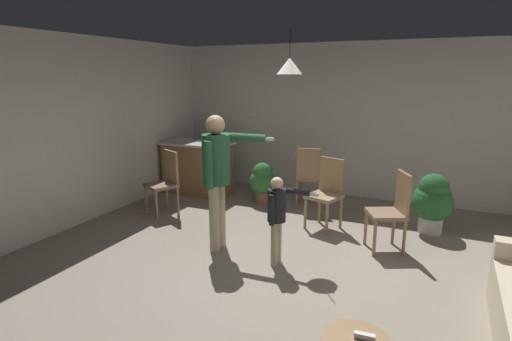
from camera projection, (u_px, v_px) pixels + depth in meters
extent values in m
plane|color=gray|center=(278.00, 267.00, 4.61)|extent=(7.68, 7.68, 0.00)
cube|color=beige|center=(345.00, 121.00, 7.13)|extent=(6.40, 0.10, 2.70)
cube|color=beige|center=(64.00, 134.00, 5.59)|extent=(0.10, 6.40, 2.70)
cylinder|color=#99754C|center=(499.00, 298.00, 3.91)|extent=(0.05, 0.05, 0.06)
cube|color=olive|center=(198.00, 169.00, 7.44)|extent=(1.20, 0.60, 0.91)
cube|color=beige|center=(197.00, 143.00, 7.33)|extent=(1.26, 0.66, 0.04)
cylinder|color=tan|center=(221.00, 214.00, 5.09)|extent=(0.12, 0.12, 0.85)
cylinder|color=tan|center=(214.00, 219.00, 4.93)|extent=(0.12, 0.12, 0.85)
cylinder|color=#265938|center=(216.00, 159.00, 4.85)|extent=(0.34, 0.34, 0.60)
sphere|color=tan|center=(215.00, 125.00, 4.75)|extent=(0.23, 0.23, 0.23)
cylinder|color=#265938|center=(244.00, 138.00, 4.86)|extent=(0.57, 0.13, 0.10)
cube|color=white|center=(268.00, 139.00, 4.75)|extent=(0.13, 0.04, 0.04)
cylinder|color=#265938|center=(209.00, 165.00, 4.68)|extent=(0.10, 0.10, 0.57)
cylinder|color=tan|center=(278.00, 241.00, 4.68)|extent=(0.08, 0.08, 0.53)
cylinder|color=tan|center=(274.00, 244.00, 4.59)|extent=(0.08, 0.08, 0.53)
cylinder|color=black|center=(277.00, 205.00, 4.53)|extent=(0.21, 0.21, 0.37)
sphere|color=#D8AD8C|center=(277.00, 183.00, 4.47)|extent=(0.14, 0.14, 0.14)
cylinder|color=black|center=(296.00, 192.00, 4.51)|extent=(0.35, 0.09, 0.06)
cube|color=white|center=(313.00, 194.00, 4.42)|extent=(0.13, 0.05, 0.04)
cylinder|color=black|center=(272.00, 210.00, 4.43)|extent=(0.06, 0.06, 0.35)
cylinder|color=#99754C|center=(297.00, 194.00, 6.66)|extent=(0.04, 0.04, 0.45)
cylinder|color=#99754C|center=(318.00, 195.00, 6.57)|extent=(0.04, 0.04, 0.45)
cylinder|color=#99754C|center=(300.00, 188.00, 7.00)|extent=(0.04, 0.04, 0.45)
cylinder|color=#99754C|center=(321.00, 190.00, 6.91)|extent=(0.04, 0.04, 0.45)
cube|color=#7F664C|center=(309.00, 177.00, 6.73)|extent=(0.48, 0.48, 0.05)
cube|color=#99754C|center=(308.00, 164.00, 6.49)|extent=(0.38, 0.10, 0.50)
cylinder|color=#99754C|center=(404.00, 239.00, 4.84)|extent=(0.04, 0.04, 0.45)
cylinder|color=#99754C|center=(393.00, 228.00, 5.19)|extent=(0.04, 0.04, 0.45)
cylinder|color=#99754C|center=(375.00, 239.00, 4.83)|extent=(0.04, 0.04, 0.45)
cylinder|color=#99754C|center=(366.00, 228.00, 5.18)|extent=(0.04, 0.04, 0.45)
cube|color=#7F664C|center=(386.00, 214.00, 4.95)|extent=(0.56, 0.56, 0.05)
cube|color=#99754C|center=(403.00, 192.00, 4.90)|extent=(0.20, 0.36, 0.50)
cylinder|color=#99754C|center=(341.00, 213.00, 5.74)|extent=(0.04, 0.04, 0.45)
cylinder|color=#99754C|center=(320.00, 208.00, 5.97)|extent=(0.04, 0.04, 0.45)
cylinder|color=#99754C|center=(327.00, 220.00, 5.48)|extent=(0.04, 0.04, 0.45)
cylinder|color=#99754C|center=(305.00, 214.00, 5.71)|extent=(0.04, 0.04, 0.45)
cube|color=#997F60|center=(324.00, 196.00, 5.67)|extent=(0.53, 0.53, 0.05)
cube|color=#99754C|center=(332.00, 175.00, 5.74)|extent=(0.37, 0.15, 0.50)
cylinder|color=#99754C|center=(178.00, 201.00, 6.27)|extent=(0.04, 0.04, 0.45)
cylinder|color=#99754C|center=(167.00, 196.00, 6.54)|extent=(0.04, 0.04, 0.45)
cylinder|color=#99754C|center=(156.00, 206.00, 6.05)|extent=(0.04, 0.04, 0.45)
cylinder|color=#99754C|center=(146.00, 200.00, 6.32)|extent=(0.04, 0.04, 0.45)
cube|color=#7F664C|center=(161.00, 185.00, 6.23)|extent=(0.56, 0.56, 0.05)
cube|color=#99754C|center=(171.00, 166.00, 6.29)|extent=(0.36, 0.20, 0.50)
cylinder|color=#B7B2AD|center=(430.00, 224.00, 5.60)|extent=(0.32, 0.32, 0.25)
sphere|color=#235B2D|center=(432.00, 202.00, 5.53)|extent=(0.55, 0.55, 0.55)
sphere|color=#235B2D|center=(434.00, 189.00, 5.49)|extent=(0.41, 0.41, 0.41)
cylinder|color=brown|center=(263.00, 197.00, 6.90)|extent=(0.27, 0.27, 0.21)
sphere|color=#2D6B33|center=(263.00, 182.00, 6.84)|extent=(0.46, 0.46, 0.46)
sphere|color=#2D6B33|center=(263.00, 173.00, 6.80)|extent=(0.34, 0.34, 0.34)
cube|color=white|center=(365.00, 336.00, 2.53)|extent=(0.13, 0.05, 0.04)
cone|color=silver|center=(290.00, 66.00, 4.95)|extent=(0.32, 0.32, 0.20)
cylinder|color=black|center=(290.00, 43.00, 4.89)|extent=(0.01, 0.01, 0.36)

